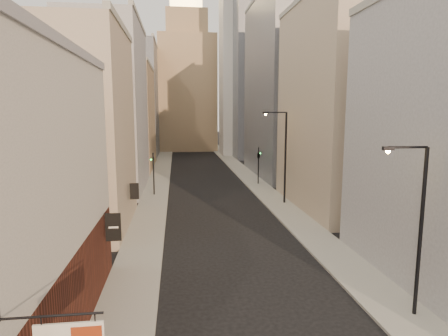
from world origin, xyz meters
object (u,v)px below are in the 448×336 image
clock_tower (187,80)px  traffic_light_left (153,165)px  streetlamp_near (417,222)px  traffic_light_right (258,156)px  streetlamp_mid (283,152)px  white_tower (239,71)px

clock_tower → traffic_light_left: size_ratio=8.98×
streetlamp_near → traffic_light_left: streetlamp_near is taller
clock_tower → traffic_light_right: (7.74, -49.53, -13.80)m
traffic_light_right → traffic_light_left: bearing=5.1°
clock_tower → streetlamp_near: bearing=-84.5°
traffic_light_right → streetlamp_mid: bearing=76.1°
clock_tower → traffic_light_right: bearing=-81.1°
clock_tower → white_tower: 17.83m
traffic_light_right → clock_tower: bearing=-96.4°
white_tower → streetlamp_mid: bearing=-93.7°
streetlamp_mid → traffic_light_right: 10.68m
white_tower → streetlamp_mid: size_ratio=4.32×
traffic_light_right → streetlamp_near: bearing=74.9°
streetlamp_near → streetlamp_mid: 22.22m
white_tower → traffic_light_right: size_ratio=8.30×
clock_tower → white_tower: clock_tower is taller
white_tower → streetlamp_near: white_tower is taller
white_tower → streetlamp_mid: white_tower is taller
clock_tower → streetlamp_mid: 61.81m
streetlamp_near → streetlamp_mid: streetlamp_mid is taller
streetlamp_mid → traffic_light_left: streetlamp_mid is taller
clock_tower → traffic_light_right: size_ratio=8.98×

